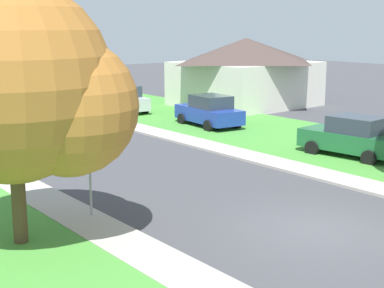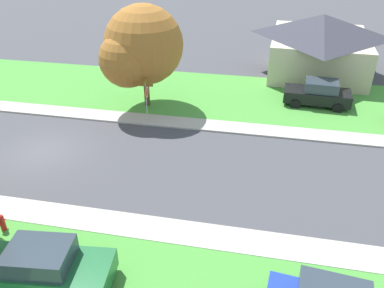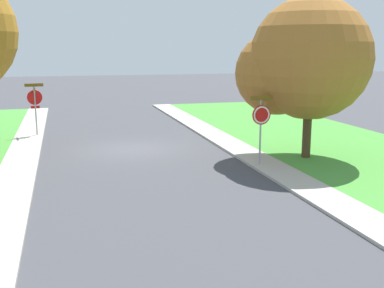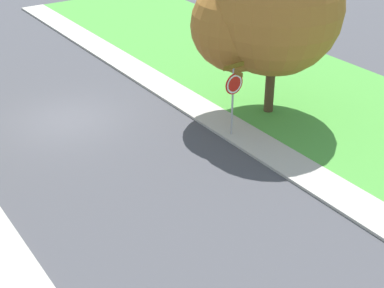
{
  "view_description": "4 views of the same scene",
  "coord_description": "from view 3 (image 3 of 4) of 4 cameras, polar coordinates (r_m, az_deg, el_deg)",
  "views": [
    {
      "loc": [
        -12.0,
        -9.89,
        5.51
      ],
      "look_at": [
        0.3,
        5.83,
        1.4
      ],
      "focal_mm": 54.63,
      "sensor_mm": 36.0,
      "label": 1
    },
    {
      "loc": [
        16.17,
        11.44,
        11.17
      ],
      "look_at": [
        -0.06,
        8.22,
        1.4
      ],
      "focal_mm": 36.63,
      "sensor_mm": 36.0,
      "label": 2
    },
    {
      "loc": [
        2.94,
        21.26,
        4.57
      ],
      "look_at": [
        -1.18,
        6.23,
        1.4
      ],
      "focal_mm": 44.43,
      "sensor_mm": 36.0,
      "label": 3
    },
    {
      "loc": [
        7.18,
        18.83,
        9.7
      ],
      "look_at": [
        -1.41,
        6.37,
        1.4
      ],
      "focal_mm": 53.53,
      "sensor_mm": 36.0,
      "label": 4
    }
  ],
  "objects": [
    {
      "name": "ground_plane",
      "position": [
        21.94,
        -7.29,
        -0.62
      ],
      "size": [
        120.0,
        120.0,
        0.0
      ],
      "primitive_type": "plane",
      "color": "#424247"
    },
    {
      "name": "tree_across_left",
      "position": [
        19.98,
        13.03,
        9.53
      ],
      "size": [
        5.3,
        4.93,
        6.61
      ],
      "color": "#4C3823",
      "rests_on": "ground"
    },
    {
      "name": "stop_sign_far_corner",
      "position": [
        18.38,
        8.29,
        2.99
      ],
      "size": [
        0.92,
        0.92,
        2.77
      ],
      "color": "#9E9EA3",
      "rests_on": "ground"
    },
    {
      "name": "stop_sign_near_corner",
      "position": [
        25.86,
        -18.34,
        4.94
      ],
      "size": [
        0.91,
        0.91,
        2.77
      ],
      "color": "#9E9EA3",
      "rests_on": "ground"
    }
  ]
}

